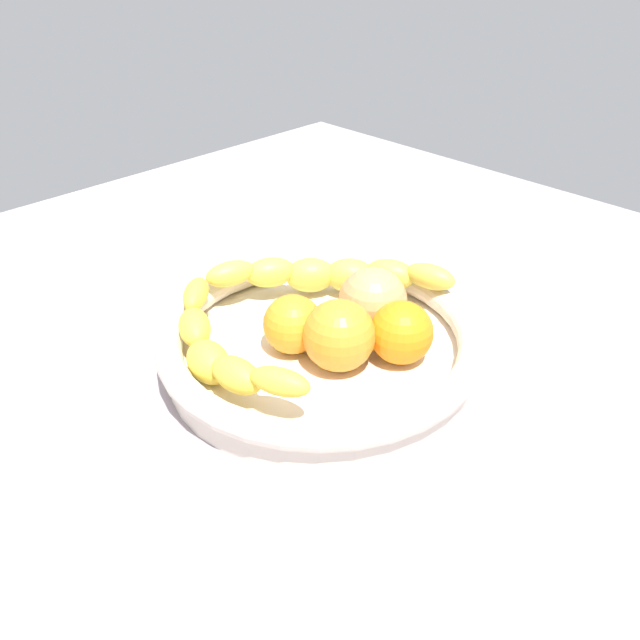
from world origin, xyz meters
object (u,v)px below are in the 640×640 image
at_px(orange_mid_left, 339,335).
at_px(orange_mid_right, 293,324).
at_px(fruit_bowl, 320,344).
at_px(banana_draped_right, 218,349).
at_px(orange_front, 401,333).
at_px(banana_draped_left, 330,275).
at_px(peach_blush, 373,302).

height_order(orange_mid_left, orange_mid_right, orange_mid_left).
distance_m(fruit_bowl, banana_draped_right, 0.11).
bearing_deg(orange_front, banana_draped_right, -36.61).
xyz_separation_m(fruit_bowl, orange_mid_right, (0.02, -0.01, 0.03)).
distance_m(banana_draped_left, banana_draped_right, 0.17).
bearing_deg(fruit_bowl, banana_draped_left, -141.71).
xyz_separation_m(banana_draped_left, banana_draped_right, (0.17, 0.02, -0.00)).
bearing_deg(peach_blush, orange_mid_right, -22.50).
height_order(fruit_bowl, peach_blush, peach_blush).
xyz_separation_m(orange_mid_right, peach_blush, (-0.08, 0.03, 0.01)).
distance_m(banana_draped_right, orange_mid_left, 0.11).
distance_m(banana_draped_right, peach_blush, 0.16).
distance_m(orange_mid_left, peach_blush, 0.07).
distance_m(banana_draped_left, orange_mid_right, 0.10).
relative_size(banana_draped_right, orange_mid_left, 3.27).
bearing_deg(banana_draped_left, orange_mid_right, 24.35).
bearing_deg(orange_mid_left, fruit_bowl, -106.40).
distance_m(banana_draped_left, peach_blush, 0.08).
distance_m(banana_draped_left, orange_front, 0.13).
bearing_deg(orange_front, fruit_bowl, -60.92).
xyz_separation_m(banana_draped_right, orange_front, (-0.14, 0.10, 0.00)).
distance_m(fruit_bowl, peach_blush, 0.07).
bearing_deg(peach_blush, fruit_bowl, -17.70).
xyz_separation_m(orange_mid_left, peach_blush, (-0.07, -0.02, 0.00)).
bearing_deg(fruit_bowl, peach_blush, 162.30).
distance_m(banana_draped_right, orange_mid_right, 0.08).
bearing_deg(peach_blush, orange_front, 71.22).
bearing_deg(banana_draped_left, banana_draped_right, 8.34).
relative_size(banana_draped_left, peach_blush, 2.92).
bearing_deg(orange_front, peach_blush, -108.78).
relative_size(orange_front, peach_blush, 0.87).
height_order(fruit_bowl, banana_draped_left, banana_draped_left).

